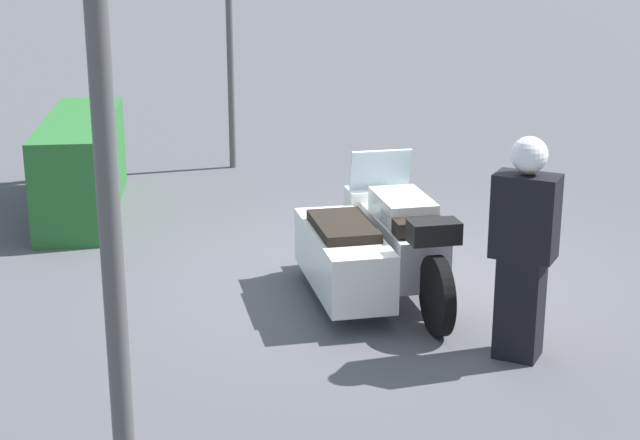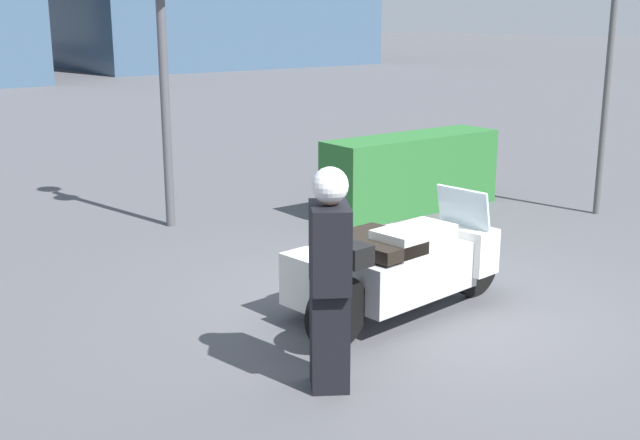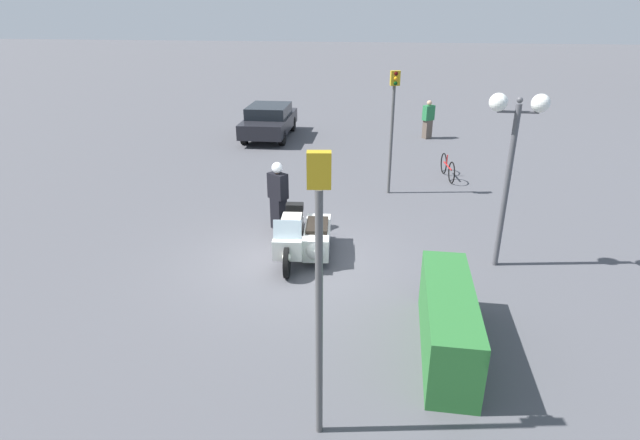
% 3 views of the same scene
% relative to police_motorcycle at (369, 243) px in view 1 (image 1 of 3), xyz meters
% --- Properties ---
extents(ground_plane, '(160.00, 160.00, 0.00)m').
position_rel_police_motorcycle_xyz_m(ground_plane, '(0.28, -0.12, -0.47)').
color(ground_plane, '#4C4C51').
extents(police_motorcycle, '(2.62, 1.22, 1.16)m').
position_rel_police_motorcycle_xyz_m(police_motorcycle, '(0.00, 0.00, 0.00)').
color(police_motorcycle, black).
rests_on(police_motorcycle, ground).
extents(officer_rider, '(0.49, 0.55, 1.73)m').
position_rel_police_motorcycle_xyz_m(officer_rider, '(-1.48, -0.92, 0.44)').
color(officer_rider, black).
rests_on(officer_rider, ground).
extents(hedge_bush_curbside, '(2.82, 0.75, 1.10)m').
position_rel_police_motorcycle_xyz_m(hedge_bush_curbside, '(2.97, 2.86, 0.08)').
color(hedge_bush_curbside, '#28662D').
rests_on(hedge_bush_curbside, ground).
extents(traffic_light_far, '(0.22, 0.29, 3.59)m').
position_rel_police_motorcycle_xyz_m(traffic_light_far, '(-4.50, 1.78, 1.87)').
color(traffic_light_far, '#4C4C4C').
rests_on(traffic_light_far, ground).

